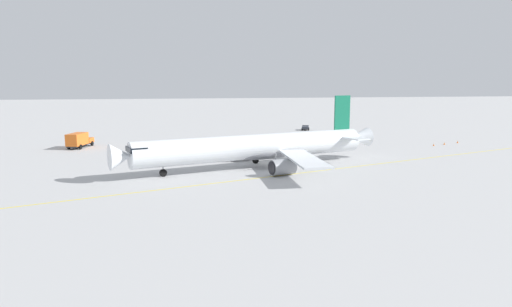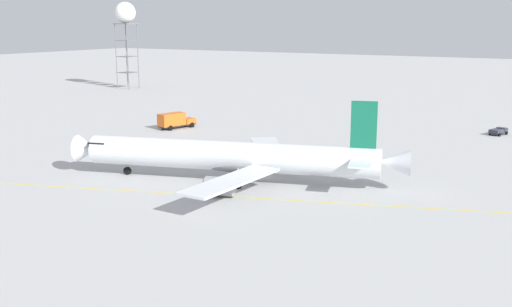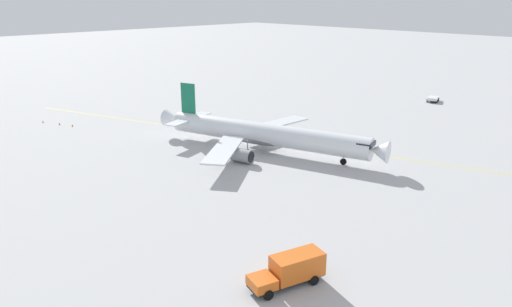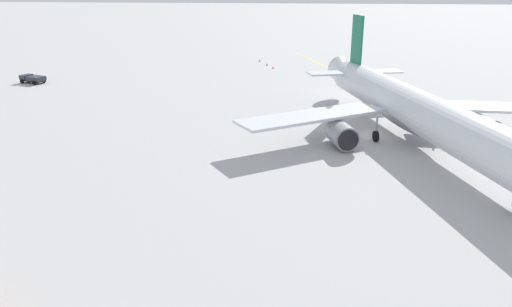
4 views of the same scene
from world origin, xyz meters
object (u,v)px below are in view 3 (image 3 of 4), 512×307
at_px(catering_truck_truck, 291,269).
at_px(safety_cone_mid, 59,123).
at_px(airliner_main, 263,135).
at_px(safety_cone_far, 43,121).
at_px(safety_cone_near, 72,125).
at_px(pushback_tug_truck, 433,99).

bearing_deg(catering_truck_truck, safety_cone_mid, -80.93).
xyz_separation_m(airliner_main, safety_cone_far, (-20.45, 49.45, -2.90)).
distance_m(safety_cone_near, safety_cone_far, 8.51).
xyz_separation_m(safety_cone_near, safety_cone_far, (-3.24, 7.87, 0.00)).
height_order(safety_cone_near, safety_cone_far, same).
height_order(catering_truck_truck, safety_cone_mid, catering_truck_truck).
relative_size(safety_cone_near, safety_cone_far, 1.00).
height_order(catering_truck_truck, safety_cone_far, catering_truck_truck).
xyz_separation_m(safety_cone_mid, safety_cone_far, (-1.84, 4.47, 0.00)).
relative_size(safety_cone_mid, safety_cone_far, 1.00).
height_order(airliner_main, safety_cone_far, airliner_main).
bearing_deg(airliner_main, safety_cone_mid, -174.17).
relative_size(airliner_main, safety_cone_near, 80.35).
bearing_deg(safety_cone_mid, safety_cone_far, 112.41).
height_order(pushback_tug_truck, catering_truck_truck, catering_truck_truck).
bearing_deg(safety_cone_near, catering_truck_truck, -98.67).
relative_size(airliner_main, catering_truck_truck, 5.41).
bearing_deg(safety_cone_near, safety_cone_mid, 112.41).
bearing_deg(airliner_main, catering_truck_truck, -58.37).
distance_m(airliner_main, safety_cone_mid, 48.77).
height_order(safety_cone_mid, safety_cone_far, same).
xyz_separation_m(catering_truck_truck, safety_cone_mid, (9.80, 76.83, -1.38)).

